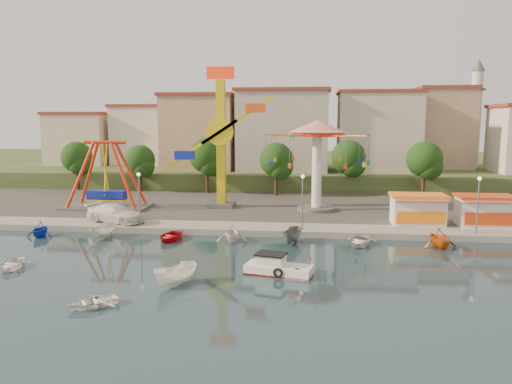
# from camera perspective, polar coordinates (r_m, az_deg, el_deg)

# --- Properties ---
(ground) EXTENTS (200.00, 200.00, 0.00)m
(ground) POSITION_cam_1_polar(r_m,az_deg,el_deg) (36.68, -7.89, -9.25)
(ground) COLOR #142C38
(ground) RESTS_ON ground
(quay_deck) EXTENTS (200.00, 100.00, 0.60)m
(quay_deck) POSITION_cam_1_polar(r_m,az_deg,el_deg) (96.88, 1.09, 1.90)
(quay_deck) COLOR #9E998E
(quay_deck) RESTS_ON ground
(asphalt_pad) EXTENTS (90.00, 28.00, 0.01)m
(asphalt_pad) POSITION_cam_1_polar(r_m,az_deg,el_deg) (65.31, -1.47, -0.90)
(asphalt_pad) COLOR #4C4944
(asphalt_pad) RESTS_ON quay_deck
(hill_terrace) EXTENTS (200.00, 60.00, 3.00)m
(hill_terrace) POSITION_cam_1_polar(r_m,az_deg,el_deg) (101.71, 1.35, 2.88)
(hill_terrace) COLOR #384C26
(hill_terrace) RESTS_ON ground
(pirate_ship_ride) EXTENTS (10.00, 5.00, 8.00)m
(pirate_ship_ride) POSITION_cam_1_polar(r_m,az_deg,el_deg) (61.34, -16.77, 1.73)
(pirate_ship_ride) COLOR #59595E
(pirate_ship_ride) RESTS_ON quay_deck
(kamikaze_tower) EXTENTS (8.58, 3.10, 16.50)m
(kamikaze_tower) POSITION_cam_1_polar(r_m,az_deg,el_deg) (59.04, -3.63, 5.69)
(kamikaze_tower) COLOR #59595E
(kamikaze_tower) RESTS_ON quay_deck
(wave_swinger) EXTENTS (11.60, 11.60, 10.40)m
(wave_swinger) POSITION_cam_1_polar(r_m,az_deg,el_deg) (57.36, 7.01, 5.40)
(wave_swinger) COLOR #59595E
(wave_swinger) RESTS_ON quay_deck
(booth_left) EXTENTS (5.40, 3.78, 3.08)m
(booth_left) POSITION_cam_1_polar(r_m,az_deg,el_deg) (52.24, 17.99, -1.88)
(booth_left) COLOR white
(booth_left) RESTS_ON quay_deck
(booth_mid) EXTENTS (5.40, 3.78, 3.08)m
(booth_mid) POSITION_cam_1_polar(r_m,az_deg,el_deg) (53.90, 24.65, -1.93)
(booth_mid) COLOR white
(booth_mid) RESTS_ON quay_deck
(lamp_post_1) EXTENTS (0.14, 0.14, 5.00)m
(lamp_post_1) POSITION_cam_1_polar(r_m,az_deg,el_deg) (50.41, -13.18, -0.97)
(lamp_post_1) COLOR #59595E
(lamp_post_1) RESTS_ON quay_deck
(lamp_post_2) EXTENTS (0.14, 0.14, 5.00)m
(lamp_post_2) POSITION_cam_1_polar(r_m,az_deg,el_deg) (47.55, 5.33, -1.33)
(lamp_post_2) COLOR #59595E
(lamp_post_2) RESTS_ON quay_deck
(lamp_post_3) EXTENTS (0.14, 0.14, 5.00)m
(lamp_post_3) POSITION_cam_1_polar(r_m,az_deg,el_deg) (49.93, 24.02, -1.56)
(lamp_post_3) COLOR #59595E
(lamp_post_3) RESTS_ON quay_deck
(tree_0) EXTENTS (4.60, 4.60, 7.19)m
(tree_0) POSITION_cam_1_polar(r_m,az_deg,el_deg) (79.11, -19.80, 3.76)
(tree_0) COLOR #382314
(tree_0) RESTS_ON quay_deck
(tree_1) EXTENTS (4.35, 4.35, 6.80)m
(tree_1) POSITION_cam_1_polar(r_m,az_deg,el_deg) (74.59, -13.11, 3.58)
(tree_1) COLOR #382314
(tree_1) RESTS_ON quay_deck
(tree_2) EXTENTS (5.02, 5.02, 7.85)m
(tree_2) POSITION_cam_1_polar(r_m,az_deg,el_deg) (71.42, -5.64, 4.13)
(tree_2) COLOR #382314
(tree_2) RESTS_ON quay_deck
(tree_3) EXTENTS (4.68, 4.68, 7.32)m
(tree_3) POSITION_cam_1_polar(r_m,az_deg,el_deg) (68.63, 2.33, 3.70)
(tree_3) COLOR #382314
(tree_3) RESTS_ON quay_deck
(tree_4) EXTENTS (4.86, 4.86, 7.60)m
(tree_4) POSITION_cam_1_polar(r_m,az_deg,el_deg) (71.63, 10.52, 3.91)
(tree_4) COLOR #382314
(tree_4) RESTS_ON quay_deck
(tree_5) EXTENTS (4.83, 4.83, 7.54)m
(tree_5) POSITION_cam_1_polar(r_m,az_deg,el_deg) (71.28, 18.69, 3.56)
(tree_5) COLOR #382314
(tree_5) RESTS_ON quay_deck
(building_0) EXTENTS (9.26, 9.53, 11.87)m
(building_0) POSITION_cam_1_polar(r_m,az_deg,el_deg) (90.39, -21.60, 6.36)
(building_0) COLOR beige
(building_0) RESTS_ON hill_terrace
(building_1) EXTENTS (12.33, 9.01, 8.63)m
(building_1) POSITION_cam_1_polar(r_m,az_deg,el_deg) (90.49, -13.17, 5.70)
(building_1) COLOR silver
(building_1) RESTS_ON hill_terrace
(building_2) EXTENTS (11.95, 9.28, 11.23)m
(building_2) POSITION_cam_1_polar(r_m,az_deg,el_deg) (87.53, -4.88, 6.66)
(building_2) COLOR tan
(building_2) RESTS_ON hill_terrace
(building_3) EXTENTS (12.59, 10.50, 9.20)m
(building_3) POSITION_cam_1_polar(r_m,az_deg,el_deg) (82.82, 4.15, 5.87)
(building_3) COLOR beige
(building_3) RESTS_ON hill_terrace
(building_4) EXTENTS (10.75, 9.23, 9.24)m
(building_4) POSITION_cam_1_polar(r_m,az_deg,el_deg) (86.77, 13.21, 5.80)
(building_4) COLOR beige
(building_4) RESTS_ON hill_terrace
(building_5) EXTENTS (12.77, 10.96, 11.21)m
(building_5) POSITION_cam_1_polar(r_m,az_deg,el_deg) (87.51, 22.10, 6.08)
(building_5) COLOR tan
(building_5) RESTS_ON hill_terrace
(minaret) EXTENTS (2.80, 2.80, 18.00)m
(minaret) POSITION_cam_1_polar(r_m,az_deg,el_deg) (92.03, 23.81, 8.52)
(minaret) COLOR silver
(minaret) RESTS_ON hill_terrace
(cabin_motorboat) EXTENTS (5.06, 2.83, 1.68)m
(cabin_motorboat) POSITION_cam_1_polar(r_m,az_deg,el_deg) (36.09, 2.43, -8.72)
(cabin_motorboat) COLOR white
(cabin_motorboat) RESTS_ON ground
(rowboat_a) EXTENTS (3.06, 3.71, 0.67)m
(rowboat_a) POSITION_cam_1_polar(r_m,az_deg,el_deg) (41.64, -26.13, -7.43)
(rowboat_a) COLOR white
(rowboat_a) RESTS_ON ground
(rowboat_b) EXTENTS (3.68, 3.56, 0.62)m
(rowboat_b) POSITION_cam_1_polar(r_m,az_deg,el_deg) (31.73, -18.14, -11.81)
(rowboat_b) COLOR white
(rowboat_b) RESTS_ON ground
(skiff) EXTENTS (3.13, 3.83, 1.41)m
(skiff) POSITION_cam_1_polar(r_m,az_deg,el_deg) (34.22, -9.14, -9.33)
(skiff) COLOR white
(skiff) RESTS_ON ground
(van) EXTENTS (6.85, 4.59, 1.84)m
(van) POSITION_cam_1_polar(r_m,az_deg,el_deg) (52.98, -15.74, -2.35)
(van) COLOR white
(van) RESTS_ON quay_deck
(moored_boat_1) EXTENTS (2.55, 2.92, 1.47)m
(moored_boat_1) POSITION_cam_1_polar(r_m,az_deg,el_deg) (51.58, -23.46, -3.90)
(moored_boat_1) COLOR #153FBC
(moored_boat_1) RESTS_ON ground
(moored_boat_2) EXTENTS (1.97, 3.77, 1.39)m
(moored_boat_2) POSITION_cam_1_polar(r_m,az_deg,el_deg) (48.83, -17.12, -4.29)
(moored_boat_2) COLOR silver
(moored_boat_2) RESTS_ON ground
(moored_boat_3) EXTENTS (3.06, 3.98, 0.76)m
(moored_boat_3) POSITION_cam_1_polar(r_m,az_deg,el_deg) (46.73, -9.77, -4.98)
(moored_boat_3) COLOR #B40E15
(moored_boat_3) RESTS_ON ground
(moored_boat_4) EXTENTS (3.34, 3.69, 1.69)m
(moored_boat_4) POSITION_cam_1_polar(r_m,az_deg,el_deg) (45.39, -2.78, -4.66)
(moored_boat_4) COLOR white
(moored_boat_4) RESTS_ON ground
(moored_boat_5) EXTENTS (2.16, 3.83, 1.40)m
(moored_boat_5) POSITION_cam_1_polar(r_m,az_deg,el_deg) (44.91, 4.16, -5.01)
(moored_boat_5) COLOR slate
(moored_boat_5) RESTS_ON ground
(moored_boat_6) EXTENTS (3.67, 4.39, 0.78)m
(moored_boat_6) POSITION_cam_1_polar(r_m,az_deg,el_deg) (45.17, 11.77, -5.49)
(moored_boat_6) COLOR silver
(moored_boat_6) RESTS_ON ground
(moored_boat_7) EXTENTS (3.61, 3.93, 1.74)m
(moored_boat_7) POSITION_cam_1_polar(r_m,az_deg,el_deg) (46.22, 20.24, -4.91)
(moored_boat_7) COLOR #CC5F12
(moored_boat_7) RESTS_ON ground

